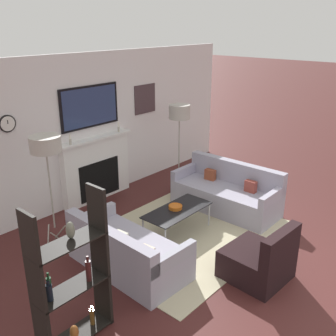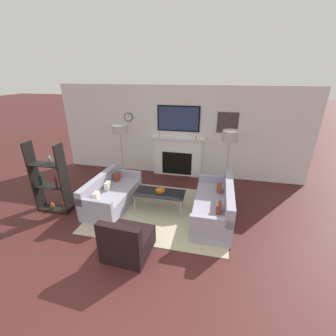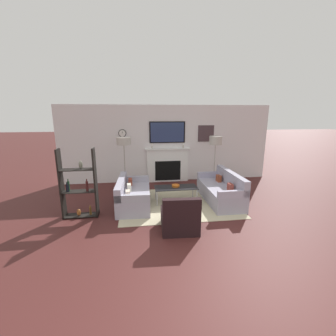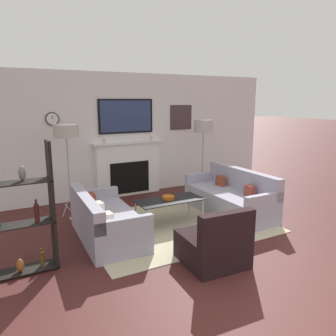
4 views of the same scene
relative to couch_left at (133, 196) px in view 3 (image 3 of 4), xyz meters
name	(u,v)px [view 3 (image 3 of 4)]	position (x,y,z in m)	size (l,w,h in m)	color
ground_plane	(208,267)	(1.23, -2.69, -0.27)	(60.00, 60.00, 0.00)	#451D1C
fireplace_wall	(167,147)	(1.23, 2.19, 0.97)	(7.51, 0.28, 2.70)	silver
area_rug	(178,203)	(1.23, 0.00, -0.26)	(3.07, 2.40, 0.01)	#BBB18E
couch_left	(133,196)	(0.00, 0.00, 0.00)	(0.89, 1.73, 0.73)	#9D99AC
couch_right	(221,191)	(2.46, 0.00, 0.02)	(0.79, 1.90, 0.83)	#9D99AC
armchair	(180,218)	(1.00, -1.46, -0.01)	(0.80, 0.81, 0.80)	black
coffee_table	(176,188)	(1.18, 0.09, 0.14)	(1.17, 0.53, 0.43)	black
decorative_bowl	(176,185)	(1.19, 0.13, 0.20)	(0.22, 0.22, 0.06)	#BE5A19
floor_lamp_left	(124,142)	(-0.24, 1.31, 1.29)	(0.44, 0.44, 1.70)	#9E998E
floor_lamp_right	(216,141)	(2.70, 1.31, 1.27)	(0.41, 0.41, 1.70)	#9E998E
shelf_unit	(79,186)	(-1.21, -0.50, 0.49)	(0.80, 0.28, 1.64)	black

